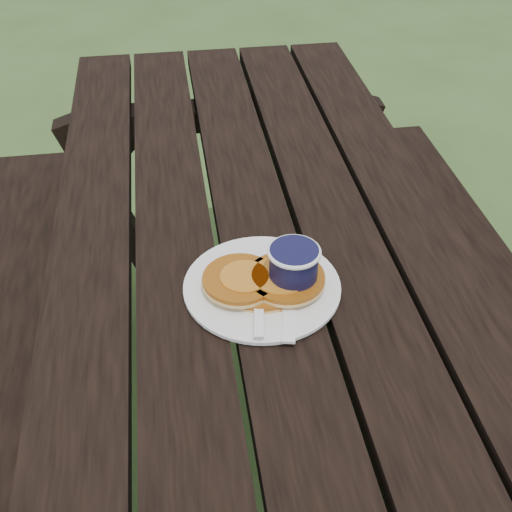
{
  "coord_description": "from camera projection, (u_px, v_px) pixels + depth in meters",
  "views": [
    {
      "loc": [
        -0.14,
        -0.91,
        1.47
      ],
      "look_at": [
        -0.02,
        -0.11,
        0.8
      ],
      "focal_mm": 45.0,
      "sensor_mm": 36.0,
      "label": 1
    }
  ],
  "objects": [
    {
      "name": "coffee_cup",
      "position": [
        293.0,
        268.0,
        1.02
      ],
      "size": [
        0.09,
        0.09,
        0.09
      ],
      "rotation": [
        0.0,
        0.0,
        0.27
      ],
      "color": "black",
      "rests_on": "picnic_table"
    },
    {
      "name": "pancake_stack",
      "position": [
        264.0,
        280.0,
        1.04
      ],
      "size": [
        0.2,
        0.13,
        0.04
      ],
      "rotation": [
        0.0,
        0.0,
        0.17
      ],
      "color": "#A65912",
      "rests_on": "plate"
    },
    {
      "name": "picnic_table",
      "position": [
        258.0,
        375.0,
        1.41
      ],
      "size": [
        1.36,
        1.8,
        0.75
      ],
      "color": "black",
      "rests_on": "ground"
    },
    {
      "name": "knife",
      "position": [
        289.0,
        301.0,
        1.02
      ],
      "size": [
        0.05,
        0.18,
        0.0
      ],
      "primitive_type": "cube",
      "rotation": [
        0.0,
        0.0,
        -0.2
      ],
      "color": "white",
      "rests_on": "plate"
    },
    {
      "name": "fork",
      "position": [
        259.0,
        312.0,
        0.99
      ],
      "size": [
        0.06,
        0.16,
        0.01
      ],
      "primitive_type": null,
      "rotation": [
        0.0,
        0.0,
        -0.16
      ],
      "color": "white",
      "rests_on": "plate"
    },
    {
      "name": "ground",
      "position": [
        258.0,
        468.0,
        1.64
      ],
      "size": [
        60.0,
        60.0,
        0.0
      ],
      "primitive_type": "plane",
      "color": "#365022",
      "rests_on": "ground"
    },
    {
      "name": "plate",
      "position": [
        262.0,
        287.0,
        1.06
      ],
      "size": [
        0.33,
        0.33,
        0.01
      ],
      "primitive_type": "cylinder",
      "rotation": [
        0.0,
        0.0,
        0.42
      ],
      "color": "white",
      "rests_on": "picnic_table"
    }
  ]
}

